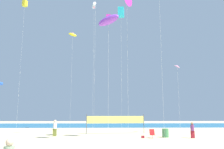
{
  "coord_description": "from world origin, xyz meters",
  "views": [
    {
      "loc": [
        1.05,
        -18.63,
        2.46
      ],
      "look_at": [
        1.92,
        11.53,
        7.65
      ],
      "focal_mm": 36.71,
      "sensor_mm": 36.0,
      "label": 1
    }
  ],
  "objects_px": {
    "folding_beach_chair": "(152,133)",
    "kite_cyan_box": "(121,12)",
    "kite_magenta_delta": "(127,0)",
    "beach_handbag": "(143,137)",
    "kite_yellow_box": "(25,4)",
    "kite_violet_inflatable": "(108,20)",
    "beachgoer_plum_shirt": "(192,130)",
    "beachgoer_white_shirt": "(55,127)",
    "trash_barrel": "(165,133)",
    "volleyball_net": "(116,120)",
    "kite_white_tube": "(94,6)",
    "kite_pink_diamond": "(177,67)",
    "kite_yellow_inflatable": "(73,35)"
  },
  "relations": [
    {
      "from": "beachgoer_plum_shirt",
      "to": "beachgoer_white_shirt",
      "type": "bearing_deg",
      "value": 172.49
    },
    {
      "from": "trash_barrel",
      "to": "kite_cyan_box",
      "type": "height_order",
      "value": "kite_cyan_box"
    },
    {
      "from": "folding_beach_chair",
      "to": "kite_magenta_delta",
      "type": "height_order",
      "value": "kite_magenta_delta"
    },
    {
      "from": "kite_white_tube",
      "to": "kite_yellow_box",
      "type": "relative_size",
      "value": 0.94
    },
    {
      "from": "volleyball_net",
      "to": "folding_beach_chair",
      "type": "bearing_deg",
      "value": -56.3
    },
    {
      "from": "kite_cyan_box",
      "to": "kite_yellow_inflatable",
      "type": "relative_size",
      "value": 1.16
    },
    {
      "from": "kite_yellow_inflatable",
      "to": "folding_beach_chair",
      "type": "bearing_deg",
      "value": -49.57
    },
    {
      "from": "beachgoer_white_shirt",
      "to": "kite_yellow_inflatable",
      "type": "distance_m",
      "value": 17.41
    },
    {
      "from": "kite_cyan_box",
      "to": "kite_yellow_box",
      "type": "distance_m",
      "value": 17.38
    },
    {
      "from": "kite_yellow_inflatable",
      "to": "kite_yellow_box",
      "type": "relative_size",
      "value": 0.73
    },
    {
      "from": "kite_violet_inflatable",
      "to": "trash_barrel",
      "type": "bearing_deg",
      "value": 32.34
    },
    {
      "from": "kite_yellow_inflatable",
      "to": "kite_yellow_box",
      "type": "xyz_separation_m",
      "value": [
        -8.52,
        0.9,
        5.85
      ]
    },
    {
      "from": "folding_beach_chair",
      "to": "kite_white_tube",
      "type": "bearing_deg",
      "value": 84.99
    },
    {
      "from": "beach_handbag",
      "to": "kite_yellow_box",
      "type": "bearing_deg",
      "value": 143.63
    },
    {
      "from": "beach_handbag",
      "to": "kite_magenta_delta",
      "type": "distance_m",
      "value": 14.72
    },
    {
      "from": "kite_magenta_delta",
      "to": "beach_handbag",
      "type": "bearing_deg",
      "value": 27.27
    },
    {
      "from": "kite_yellow_inflatable",
      "to": "kite_magenta_delta",
      "type": "distance_m",
      "value": 15.19
    },
    {
      "from": "trash_barrel",
      "to": "beach_handbag",
      "type": "xyz_separation_m",
      "value": [
        -2.54,
        -0.74,
        -0.33
      ]
    },
    {
      "from": "beach_handbag",
      "to": "beachgoer_white_shirt",
      "type": "bearing_deg",
      "value": 165.8
    },
    {
      "from": "beachgoer_plum_shirt",
      "to": "kite_violet_inflatable",
      "type": "height_order",
      "value": "kite_violet_inflatable"
    },
    {
      "from": "trash_barrel",
      "to": "kite_magenta_delta",
      "type": "height_order",
      "value": "kite_magenta_delta"
    },
    {
      "from": "beach_handbag",
      "to": "kite_white_tube",
      "type": "xyz_separation_m",
      "value": [
        -5.81,
        11.57,
        20.07
      ]
    },
    {
      "from": "trash_barrel",
      "to": "folding_beach_chair",
      "type": "bearing_deg",
      "value": -157.87
    },
    {
      "from": "volleyball_net",
      "to": "kite_pink_diamond",
      "type": "xyz_separation_m",
      "value": [
        8.27,
        0.05,
        7.03
      ]
    },
    {
      "from": "folding_beach_chair",
      "to": "beach_handbag",
      "type": "distance_m",
      "value": 1.07
    },
    {
      "from": "beachgoer_white_shirt",
      "to": "folding_beach_chair",
      "type": "xyz_separation_m",
      "value": [
        10.53,
        -2.29,
        -0.49
      ]
    },
    {
      "from": "folding_beach_chair",
      "to": "kite_violet_inflatable",
      "type": "distance_m",
      "value": 12.3
    },
    {
      "from": "beachgoer_white_shirt",
      "to": "kite_yellow_box",
      "type": "bearing_deg",
      "value": 58.22
    },
    {
      "from": "beachgoer_plum_shirt",
      "to": "kite_cyan_box",
      "type": "relative_size",
      "value": 0.09
    },
    {
      "from": "volleyball_net",
      "to": "kite_yellow_inflatable",
      "type": "height_order",
      "value": "kite_yellow_inflatable"
    },
    {
      "from": "beach_handbag",
      "to": "kite_white_tube",
      "type": "height_order",
      "value": "kite_white_tube"
    },
    {
      "from": "beachgoer_white_shirt",
      "to": "kite_pink_diamond",
      "type": "distance_m",
      "value": 17.36
    },
    {
      "from": "folding_beach_chair",
      "to": "kite_cyan_box",
      "type": "bearing_deg",
      "value": 71.74
    },
    {
      "from": "beachgoer_plum_shirt",
      "to": "volleyball_net",
      "type": "height_order",
      "value": "volleyball_net"
    },
    {
      "from": "kite_pink_diamond",
      "to": "kite_violet_inflatable",
      "type": "relative_size",
      "value": 0.75
    },
    {
      "from": "folding_beach_chair",
      "to": "kite_cyan_box",
      "type": "relative_size",
      "value": 0.05
    },
    {
      "from": "beachgoer_white_shirt",
      "to": "kite_violet_inflatable",
      "type": "height_order",
      "value": "kite_violet_inflatable"
    },
    {
      "from": "kite_yellow_inflatable",
      "to": "beachgoer_white_shirt",
      "type": "bearing_deg",
      "value": -91.15
    },
    {
      "from": "kite_yellow_inflatable",
      "to": "kite_magenta_delta",
      "type": "height_order",
      "value": "kite_yellow_inflatable"
    },
    {
      "from": "kite_yellow_inflatable",
      "to": "kite_cyan_box",
      "type": "bearing_deg",
      "value": -27.19
    },
    {
      "from": "kite_pink_diamond",
      "to": "folding_beach_chair",
      "type": "bearing_deg",
      "value": -131.33
    },
    {
      "from": "kite_violet_inflatable",
      "to": "beachgoer_plum_shirt",
      "type": "bearing_deg",
      "value": 18.84
    },
    {
      "from": "folding_beach_chair",
      "to": "trash_barrel",
      "type": "xyz_separation_m",
      "value": [
        1.53,
        0.62,
        -0.01
      ]
    },
    {
      "from": "beachgoer_white_shirt",
      "to": "kite_yellow_inflatable",
      "type": "xyz_separation_m",
      "value": [
        0.2,
        9.83,
        14.36
      ]
    },
    {
      "from": "beachgoer_white_shirt",
      "to": "kite_pink_diamond",
      "type": "height_order",
      "value": "kite_pink_diamond"
    },
    {
      "from": "beach_handbag",
      "to": "kite_violet_inflatable",
      "type": "xyz_separation_m",
      "value": [
        -3.6,
        -3.15,
        11.27
      ]
    },
    {
      "from": "beachgoer_plum_shirt",
      "to": "kite_yellow_box",
      "type": "distance_m",
      "value": 33.43
    },
    {
      "from": "beachgoer_plum_shirt",
      "to": "kite_cyan_box",
      "type": "xyz_separation_m",
      "value": [
        -6.68,
        8.43,
        16.69
      ]
    },
    {
      "from": "beachgoer_white_shirt",
      "to": "beach_handbag",
      "type": "distance_m",
      "value": 9.86
    },
    {
      "from": "beachgoer_white_shirt",
      "to": "volleyball_net",
      "type": "relative_size",
      "value": 0.24
    }
  ]
}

